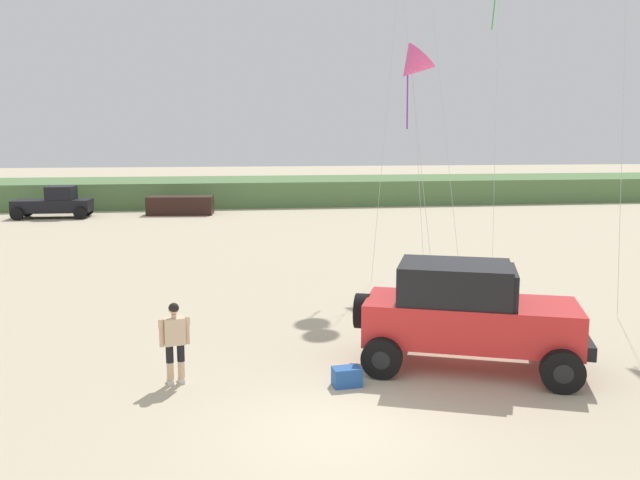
% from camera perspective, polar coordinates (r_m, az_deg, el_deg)
% --- Properties ---
extents(ground_plane, '(220.00, 220.00, 0.00)m').
position_cam_1_polar(ground_plane, '(11.32, 1.57, -16.44)').
color(ground_plane, '#C1B293').
extents(dune_ridge, '(90.00, 9.36, 1.84)m').
position_cam_1_polar(dune_ridge, '(50.70, -5.38, 4.36)').
color(dune_ridge, '#567A47').
rests_on(dune_ridge, ground_plane).
extents(jeep, '(5.00, 3.79, 2.26)m').
position_cam_1_polar(jeep, '(14.13, 12.87, -6.30)').
color(jeep, red).
rests_on(jeep, ground_plane).
extents(person_watching, '(0.61, 0.38, 1.67)m').
position_cam_1_polar(person_watching, '(13.25, -12.72, -8.50)').
color(person_watching, '#DBB28E').
rests_on(person_watching, ground_plane).
extents(cooler_box, '(0.59, 0.41, 0.38)m').
position_cam_1_polar(cooler_box, '(13.07, 2.39, -11.98)').
color(cooler_box, '#23519E').
rests_on(cooler_box, ground_plane).
extents(distant_pickup, '(4.63, 2.43, 1.98)m').
position_cam_1_polar(distant_pickup, '(43.71, -22.38, 3.05)').
color(distant_pickup, black).
rests_on(distant_pickup, ground_plane).
extents(distant_sedan, '(4.35, 2.12, 1.20)m').
position_cam_1_polar(distant_sedan, '(43.21, -12.23, 3.01)').
color(distant_sedan, black).
rests_on(distant_sedan, ground_plane).
extents(kite_red_delta, '(1.83, 2.13, 8.03)m').
position_cam_1_polar(kite_red_delta, '(22.20, 8.17, 14.97)').
color(kite_red_delta, '#E04C93').
rests_on(kite_red_delta, ground_plane).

